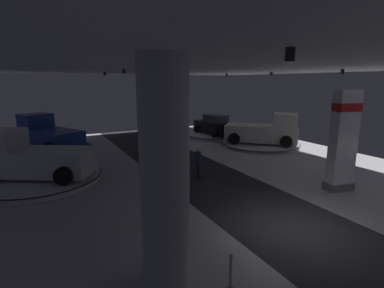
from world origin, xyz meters
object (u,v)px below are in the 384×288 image
at_px(display_car_deep_right, 215,125).
at_px(pickup_truck_far_right, 265,131).
at_px(column_left, 165,175).
at_px(display_platform_far_left, 39,178).
at_px(display_platform_far_right, 260,144).
at_px(display_platform_deep_left, 51,150).
at_px(pickup_truck_deep_left, 47,135).
at_px(visitor_walking_far, 170,156).
at_px(pickup_truck_far_left, 30,158).
at_px(display_platform_deep_right, 214,135).
at_px(visitor_walking_near, 198,161).
at_px(brand_sign_pylon, 343,140).

relative_size(display_car_deep_right, pickup_truck_far_right, 0.82).
height_order(column_left, pickup_truck_far_right, column_left).
bearing_deg(display_car_deep_right, display_platform_far_left, -157.23).
relative_size(display_car_deep_right, display_platform_far_right, 0.74).
relative_size(display_platform_far_right, pickup_truck_far_right, 1.12).
distance_m(display_platform_far_right, display_platform_far_left, 15.24).
distance_m(column_left, pickup_truck_far_right, 16.65).
distance_m(display_car_deep_right, display_platform_far_left, 15.31).
bearing_deg(display_platform_deep_left, pickup_truck_far_right, -20.90).
height_order(display_car_deep_right, display_platform_far_right, display_car_deep_right).
bearing_deg(pickup_truck_far_right, display_platform_far_right, 135.50).
bearing_deg(pickup_truck_far_right, pickup_truck_deep_left, 158.32).
height_order(column_left, visitor_walking_far, column_left).
bearing_deg(display_platform_deep_left, visitor_walking_far, -56.42).
bearing_deg(pickup_truck_deep_left, column_left, -83.12).
xyz_separation_m(pickup_truck_far_right, pickup_truck_far_left, (-15.70, -0.72, 0.03)).
bearing_deg(display_platform_far_left, column_left, -74.46).
height_order(display_platform_deep_right, display_car_deep_right, display_car_deep_right).
xyz_separation_m(display_platform_deep_left, pickup_truck_far_right, (14.56, -5.56, 1.02)).
bearing_deg(visitor_walking_near, visitor_walking_far, 121.92).
bearing_deg(pickup_truck_far_right, display_car_deep_right, 104.86).
xyz_separation_m(pickup_truck_far_right, display_platform_far_left, (-15.42, -0.89, -1.02)).
distance_m(pickup_truck_far_right, visitor_walking_far, 9.49).
bearing_deg(column_left, display_car_deep_right, 53.98).
bearing_deg(pickup_truck_deep_left, display_platform_far_right, -21.22).
height_order(pickup_truck_deep_left, visitor_walking_far, pickup_truck_deep_left).
distance_m(display_platform_deep_left, pickup_truck_deep_left, 1.10).
distance_m(column_left, display_platform_deep_right, 19.55).
height_order(display_platform_deep_right, display_platform_far_left, display_platform_deep_right).
xyz_separation_m(display_platform_far_left, visitor_walking_near, (7.25, -3.26, 0.76)).
height_order(display_platform_deep_right, display_platform_far_right, display_platform_deep_right).
bearing_deg(display_platform_deep_left, display_platform_far_left, -97.66).
bearing_deg(display_car_deep_right, display_platform_deep_left, 177.70).
distance_m(brand_sign_pylon, pickup_truck_far_left, 14.75).
distance_m(column_left, display_platform_far_left, 10.44).
bearing_deg(brand_sign_pylon, pickup_truck_deep_left, 128.16).
bearing_deg(display_platform_far_left, pickup_truck_deep_left, 83.88).
height_order(display_platform_far_left, visitor_walking_near, visitor_walking_near).
relative_size(display_platform_deep_left, visitor_walking_far, 3.57).
bearing_deg(display_car_deep_right, pickup_truck_far_left, -158.19).
height_order(pickup_truck_deep_left, visitor_walking_near, pickup_truck_deep_left).
bearing_deg(visitor_walking_far, pickup_truck_far_right, 16.30).
xyz_separation_m(pickup_truck_deep_left, display_platform_far_right, (14.47, -5.62, -1.08)).
bearing_deg(brand_sign_pylon, column_left, -168.10).
xyz_separation_m(pickup_truck_far_left, visitor_walking_far, (6.60, -1.94, -0.30)).
bearing_deg(column_left, pickup_truck_far_right, 39.89).
distance_m(display_platform_far_left, pickup_truck_far_left, 1.10).
relative_size(display_platform_deep_left, pickup_truck_deep_left, 1.00).
bearing_deg(pickup_truck_far_right, display_platform_deep_right, 104.79).
relative_size(column_left, visitor_walking_far, 3.46).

